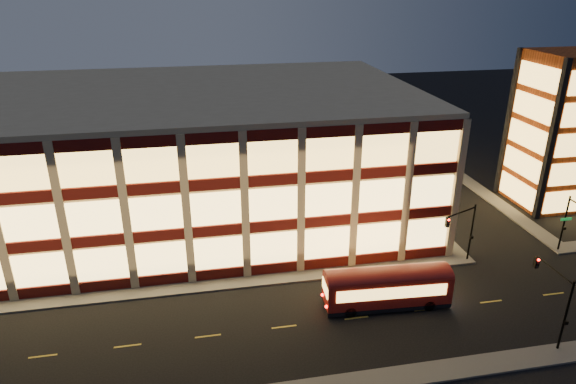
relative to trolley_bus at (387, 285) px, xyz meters
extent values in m
plane|color=black|center=(-12.94, 4.78, -1.97)|extent=(200.00, 200.00, 0.00)
cube|color=#514F4C|center=(-15.94, 5.78, -1.89)|extent=(54.00, 2.00, 0.15)
cube|color=#514F4C|center=(10.06, 21.78, -1.89)|extent=(2.00, 30.00, 0.15)
cube|color=#514F4C|center=(21.06, 21.78, -1.89)|extent=(2.00, 30.00, 0.15)
cube|color=tan|center=(-15.94, 21.78, 5.03)|extent=(50.00, 30.00, 14.00)
cube|color=tan|center=(-15.94, 21.78, 12.28)|extent=(50.40, 30.40, 0.50)
cube|color=#470C0A|center=(-15.94, 6.66, -1.32)|extent=(50.10, 0.25, 1.00)
cube|color=#FFCE6B|center=(-15.94, 6.68, 0.78)|extent=(49.00, 0.20, 3.00)
cube|color=#470C0A|center=(9.18, 21.78, -1.32)|extent=(0.25, 30.10, 1.00)
cube|color=#FFCE6B|center=(9.16, 21.78, 0.78)|extent=(0.20, 29.00, 3.00)
cube|color=#470C0A|center=(-15.94, 6.66, 3.08)|extent=(50.10, 0.25, 1.00)
cube|color=#FFCE6B|center=(-15.94, 6.68, 5.18)|extent=(49.00, 0.20, 3.00)
cube|color=#470C0A|center=(9.18, 21.78, 3.08)|extent=(0.25, 30.10, 1.00)
cube|color=#FFCE6B|center=(9.16, 21.78, 5.18)|extent=(0.20, 29.00, 3.00)
cube|color=#470C0A|center=(-15.94, 6.66, 7.48)|extent=(50.10, 0.25, 1.00)
cube|color=#FFCE6B|center=(-15.94, 6.68, 9.58)|extent=(49.00, 0.20, 3.00)
cube|color=#470C0A|center=(9.18, 21.78, 7.48)|extent=(0.25, 30.10, 1.00)
cube|color=#FFCE6B|center=(9.16, 21.78, 9.58)|extent=(0.20, 29.00, 3.00)
cube|color=#8C3814|center=(27.06, 16.78, 7.03)|extent=(8.00, 8.00, 18.00)
cube|color=black|center=(23.06, 12.78, 7.03)|extent=(0.60, 0.60, 18.00)
cube|color=black|center=(23.06, 20.78, 7.03)|extent=(0.60, 0.60, 18.00)
cube|color=black|center=(31.06, 20.78, 7.03)|extent=(0.60, 0.60, 18.00)
cube|color=#FFC359|center=(27.06, 12.70, -0.17)|extent=(6.60, 0.16, 2.60)
cube|color=#FFC359|center=(22.98, 16.78, -0.17)|extent=(0.16, 6.60, 2.60)
cube|color=#FFC359|center=(27.06, 12.70, 3.23)|extent=(6.60, 0.16, 2.60)
cube|color=#FFC359|center=(22.98, 16.78, 3.23)|extent=(0.16, 6.60, 2.60)
cube|color=#FFC359|center=(22.98, 16.78, 6.63)|extent=(0.16, 6.60, 2.60)
cube|color=#FFC359|center=(22.98, 16.78, 10.03)|extent=(0.16, 6.60, 2.60)
cube|color=#FFC359|center=(22.98, 16.78, 13.43)|extent=(0.16, 6.60, 2.60)
cylinder|color=black|center=(10.56, 5.58, 1.03)|extent=(0.18, 0.18, 6.00)
cylinder|color=black|center=(8.81, 4.83, 3.73)|extent=(3.56, 1.63, 0.14)
cube|color=black|center=(7.06, 4.08, 3.23)|extent=(0.32, 0.32, 0.95)
sphere|color=#FF0C05|center=(7.06, 3.90, 3.53)|extent=(0.20, 0.20, 0.20)
cube|color=black|center=(10.56, 5.38, 0.63)|extent=(0.25, 0.18, 0.28)
cylinder|color=black|center=(20.56, 5.58, 1.03)|extent=(0.18, 0.18, 6.00)
cube|color=black|center=(20.56, 5.38, 0.63)|extent=(0.25, 0.18, 0.28)
cube|color=#0C7226|center=(20.56, 5.43, 1.63)|extent=(1.20, 0.06, 0.28)
cylinder|color=black|center=(10.56, -7.72, 1.03)|extent=(0.18, 0.18, 6.00)
cylinder|color=black|center=(10.56, -5.72, 3.73)|extent=(0.14, 4.00, 0.14)
cube|color=black|center=(10.56, -3.72, 3.23)|extent=(0.32, 0.32, 0.95)
sphere|color=#FF0C05|center=(10.56, -3.90, 3.53)|extent=(0.20, 0.20, 0.20)
cube|color=black|center=(10.56, -7.92, 0.63)|extent=(0.25, 0.18, 0.28)
cube|color=maroon|center=(0.00, 0.00, -0.19)|extent=(10.60, 3.22, 2.41)
cube|color=black|center=(0.00, 0.00, -1.60)|extent=(10.60, 3.22, 0.37)
cylinder|color=black|center=(-3.41, -0.95, -1.49)|extent=(0.96, 0.37, 0.94)
cylinder|color=black|center=(-3.28, 1.35, -1.49)|extent=(0.96, 0.37, 0.94)
cylinder|color=black|center=(3.28, -1.35, -1.49)|extent=(0.96, 0.37, 0.94)
cylinder|color=black|center=(3.41, 0.95, -1.49)|extent=(0.96, 0.37, 0.94)
cube|color=#FFC359|center=(-0.08, -1.34, 0.13)|extent=(9.20, 0.60, 1.05)
cube|color=#FFC359|center=(0.08, 1.34, 0.13)|extent=(9.20, 0.60, 1.05)
camera|label=1|loc=(-14.94, -33.95, 23.80)|focal=32.00mm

